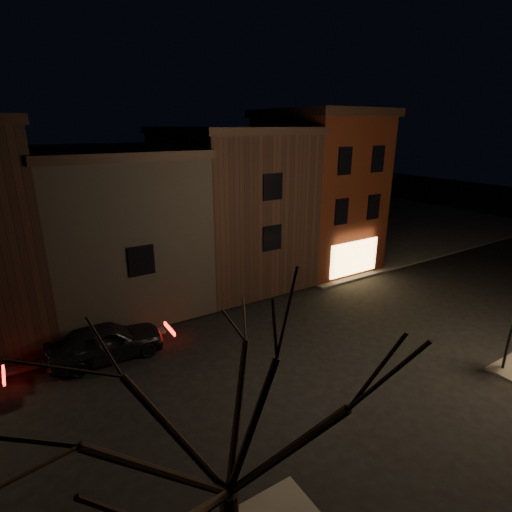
% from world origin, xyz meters
% --- Properties ---
extents(ground, '(120.00, 120.00, 0.00)m').
position_xyz_m(ground, '(0.00, 0.00, 0.00)').
color(ground, black).
rests_on(ground, ground).
extents(sidewalk_far_right, '(30.00, 30.00, 0.12)m').
position_xyz_m(sidewalk_far_right, '(20.00, 20.00, 0.06)').
color(sidewalk_far_right, '#2D2B28').
rests_on(sidewalk_far_right, ground).
extents(corner_building, '(6.50, 8.50, 10.50)m').
position_xyz_m(corner_building, '(8.00, 9.47, 5.40)').
color(corner_building, '#44180C').
rests_on(corner_building, ground).
extents(row_building_a, '(7.30, 10.30, 9.40)m').
position_xyz_m(row_building_a, '(1.50, 10.50, 4.83)').
color(row_building_a, black).
rests_on(row_building_a, ground).
extents(row_building_b, '(7.80, 10.30, 8.40)m').
position_xyz_m(row_building_b, '(-5.75, 10.50, 4.33)').
color(row_building_b, black).
rests_on(row_building_b, ground).
extents(bare_tree_left, '(5.60, 5.60, 7.50)m').
position_xyz_m(bare_tree_left, '(-8.00, -7.00, 5.43)').
color(bare_tree_left, black).
rests_on(bare_tree_left, sidewalk_near_left).
extents(parked_car_a, '(4.77, 1.96, 1.62)m').
position_xyz_m(parked_car_a, '(-7.91, 4.22, 0.81)').
color(parked_car_a, black).
rests_on(parked_car_a, ground).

